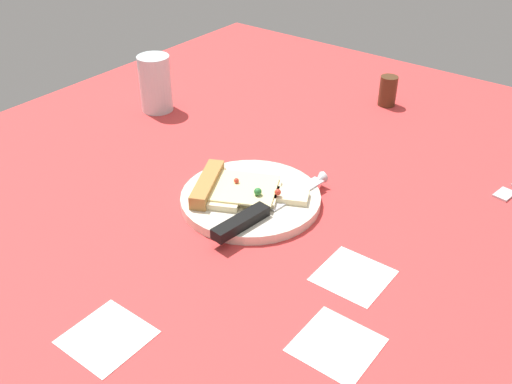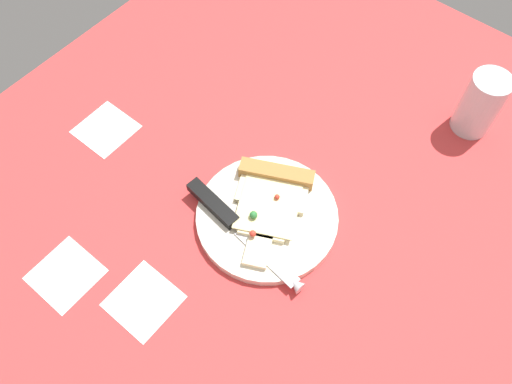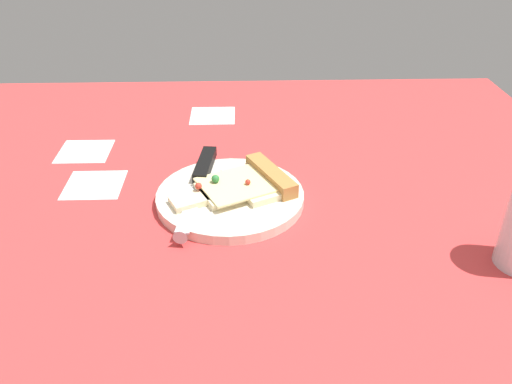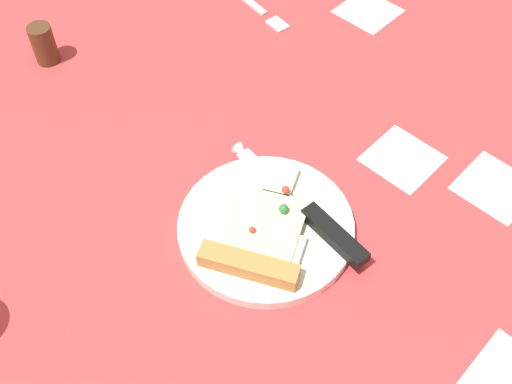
{
  "view_description": "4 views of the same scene",
  "coord_description": "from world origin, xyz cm",
  "views": [
    {
      "loc": [
        -46.12,
        70.37,
        52.01
      ],
      "look_at": [
        -0.13,
        10.22,
        2.99
      ],
      "focal_mm": 41.12,
      "sensor_mm": 36.0,
      "label": 1
    },
    {
      "loc": [
        -29.18,
        -13.21,
        73.52
      ],
      "look_at": [
        3.06,
        13.11,
        2.53
      ],
      "focal_mm": 36.88,
      "sensor_mm": 36.0,
      "label": 2
    },
    {
      "loc": [
        3.26,
        -56.65,
        42.12
      ],
      "look_at": [
        5.25,
        7.36,
        2.95
      ],
      "focal_mm": 36.42,
      "sensor_mm": 36.0,
      "label": 3
    },
    {
      "loc": [
        34.2,
        39.15,
        65.68
      ],
      "look_at": [
        0.33,
        6.81,
        4.47
      ],
      "focal_mm": 43.87,
      "sensor_mm": 36.0,
      "label": 4
    }
  ],
  "objects": [
    {
      "name": "plate",
      "position": [
        1.43,
        9.57,
        0.77
      ],
      "size": [
        22.13,
        22.13,
        1.53
      ],
      "primitive_type": "cylinder",
      "color": "silver",
      "rests_on": "ground_plane"
    },
    {
      "name": "knife",
      "position": [
        -3.21,
        12.59,
        2.13
      ],
      "size": [
        5.0,
        24.08,
        2.45
      ],
      "rotation": [
        0.0,
        0.0,
        3.02
      ],
      "color": "silver",
      "rests_on": "plate"
    },
    {
      "name": "ground_plane",
      "position": [
        -0.05,
        0.02,
        -1.5
      ],
      "size": [
        126.65,
        126.65,
        3.0
      ],
      "color": "#D13838",
      "rests_on": "ground"
    },
    {
      "name": "pizza_slice",
      "position": [
        3.76,
        10.73,
        2.31
      ],
      "size": [
        19.06,
        14.93,
        2.52
      ],
      "rotation": [
        0.0,
        0.0,
        2.03
      ],
      "color": "beige",
      "rests_on": "plate"
    }
  ]
}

